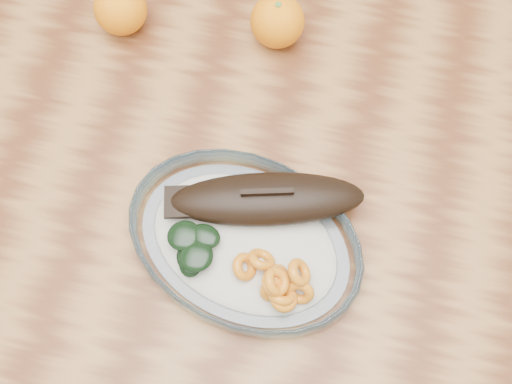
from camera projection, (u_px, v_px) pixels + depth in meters
ground at (223, 272)px, 1.51m from camera, size 3.00×3.00×0.00m
dining_table at (200, 164)px, 0.90m from camera, size 1.20×0.80×0.75m
plated_meal at (246, 238)px, 0.74m from camera, size 0.61×0.61×0.08m
orange_left at (120, 9)px, 0.83m from camera, size 0.07×0.07×0.07m
orange_right at (277, 21)px, 0.82m from camera, size 0.07×0.07×0.07m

